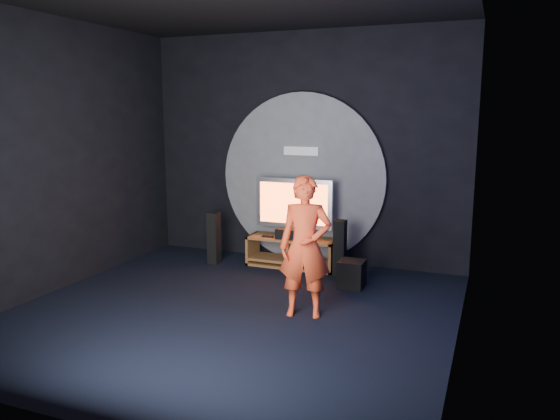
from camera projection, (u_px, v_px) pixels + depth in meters
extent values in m
plane|color=black|center=(232.00, 312.00, 6.37)|extent=(5.00, 5.00, 0.00)
cube|color=black|center=(304.00, 149.00, 8.34)|extent=(5.00, 0.04, 3.50)
cube|color=black|center=(65.00, 194.00, 3.77)|extent=(5.00, 0.04, 3.50)
cube|color=black|center=(54.00, 156.00, 6.97)|extent=(0.04, 5.00, 3.50)
cube|color=black|center=(466.00, 172.00, 5.15)|extent=(0.04, 5.00, 3.50)
cylinder|color=#515156|center=(302.00, 178.00, 8.37)|extent=(2.60, 0.08, 2.60)
cube|color=white|center=(301.00, 151.00, 8.25)|extent=(0.55, 0.03, 0.13)
cube|color=brown|center=(292.00, 239.00, 8.17)|extent=(1.35, 0.45, 0.04)
cube|color=brown|center=(292.00, 260.00, 8.23)|extent=(1.30, 0.42, 0.04)
cube|color=brown|center=(253.00, 248.00, 8.45)|extent=(0.04, 0.45, 0.45)
cube|color=brown|center=(334.00, 256.00, 7.97)|extent=(0.04, 0.45, 0.45)
cube|color=brown|center=(292.00, 249.00, 8.20)|extent=(0.03, 0.40, 0.29)
cube|color=brown|center=(292.00, 265.00, 8.24)|extent=(1.35, 0.45, 0.04)
cube|color=white|center=(316.00, 260.00, 8.08)|extent=(0.22, 0.16, 0.05)
cube|color=#B1B2B9|center=(294.00, 235.00, 8.23)|extent=(0.36, 0.22, 0.04)
cylinder|color=#B1B2B9|center=(294.00, 231.00, 8.22)|extent=(0.07, 0.07, 0.10)
cube|color=#B1B2B9|center=(294.00, 203.00, 8.14)|extent=(1.20, 0.06, 0.74)
cube|color=#FD5B23|center=(293.00, 204.00, 8.11)|extent=(1.06, 0.01, 0.61)
cube|color=black|center=(289.00, 234.00, 8.04)|extent=(0.40, 0.15, 0.15)
cube|color=black|center=(268.00, 236.00, 8.18)|extent=(0.18, 0.05, 0.02)
cube|color=black|center=(214.00, 238.00, 8.37)|extent=(0.16, 0.18, 0.80)
cube|color=black|center=(340.00, 248.00, 7.76)|extent=(0.16, 0.18, 0.80)
cube|color=black|center=(351.00, 274.00, 7.24)|extent=(0.33, 0.33, 0.37)
imported|color=red|center=(305.00, 247.00, 6.14)|extent=(0.66, 0.51, 1.62)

